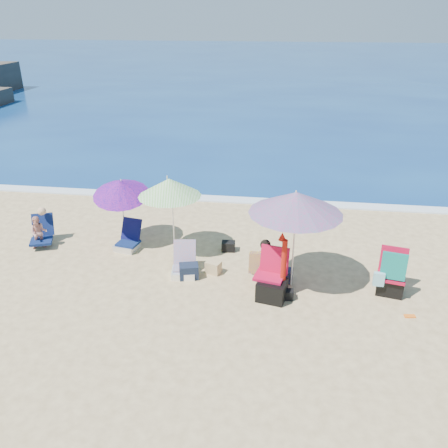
# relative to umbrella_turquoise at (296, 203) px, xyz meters

# --- Properties ---
(ground) EXTENTS (120.00, 120.00, 0.00)m
(ground) POSITION_rel_umbrella_turquoise_xyz_m (-1.20, -0.47, -1.90)
(ground) COLOR #D8BC84
(ground) RESTS_ON ground
(sea) EXTENTS (120.00, 80.00, 0.12)m
(sea) POSITION_rel_umbrella_turquoise_xyz_m (-1.20, 44.53, -1.95)
(sea) COLOR navy
(sea) RESTS_ON ground
(foam) EXTENTS (120.00, 0.50, 0.04)m
(foam) POSITION_rel_umbrella_turquoise_xyz_m (-1.20, 4.63, -1.88)
(foam) COLOR white
(foam) RESTS_ON ground
(umbrella_turquoise) EXTENTS (2.02, 2.02, 2.16)m
(umbrella_turquoise) POSITION_rel_umbrella_turquoise_xyz_m (0.00, 0.00, 0.00)
(umbrella_turquoise) COLOR white
(umbrella_turquoise) RESTS_ON ground
(umbrella_striped) EXTENTS (1.78, 1.78, 1.93)m
(umbrella_striped) POSITION_rel_umbrella_turquoise_xyz_m (-2.83, 1.06, -0.21)
(umbrella_striped) COLOR white
(umbrella_striped) RESTS_ON ground
(umbrella_blue) EXTENTS (1.61, 1.65, 1.84)m
(umbrella_blue) POSITION_rel_umbrella_turquoise_xyz_m (-4.09, 1.31, -0.39)
(umbrella_blue) COLOR white
(umbrella_blue) RESTS_ON ground
(furled_umbrella) EXTENTS (0.22, 0.21, 1.44)m
(furled_umbrella) POSITION_rel_umbrella_turquoise_xyz_m (-0.18, -0.46, -1.11)
(furled_umbrella) COLOR #A3150B
(furled_umbrella) RESTS_ON ground
(chair_navy) EXTENTS (0.63, 0.71, 0.70)m
(chair_navy) POSITION_rel_umbrella_turquoise_xyz_m (-3.96, 1.13, -1.71)
(chair_navy) COLOR #0D1E4B
(chair_navy) RESTS_ON ground
(chair_rainbow) EXTENTS (0.58, 0.73, 0.71)m
(chair_rainbow) POSITION_rel_umbrella_turquoise_xyz_m (-2.34, 0.14, -1.71)
(chair_rainbow) COLOR #BF5A43
(chair_rainbow) RESTS_ON ground
(camp_chair_left) EXTENTS (0.73, 0.77, 1.01)m
(camp_chair_left) POSITION_rel_umbrella_turquoise_xyz_m (-0.38, -0.50, -1.59)
(camp_chair_left) COLOR #B60D35
(camp_chair_left) RESTS_ON ground
(camp_chair_right) EXTENTS (0.72, 0.68, 1.00)m
(camp_chair_right) POSITION_rel_umbrella_turquoise_xyz_m (2.02, -0.02, -1.54)
(camp_chair_right) COLOR red
(camp_chair_right) RESTS_ON ground
(person_center) EXTENTS (0.66, 0.57, 0.95)m
(person_center) POSITION_rel_umbrella_turquoise_xyz_m (-0.57, 0.17, -1.44)
(person_center) COLOR tan
(person_center) RESTS_ON ground
(person_left) EXTENTS (0.71, 0.89, 0.94)m
(person_left) POSITION_rel_umbrella_turquoise_xyz_m (-6.11, 0.93, -1.47)
(person_left) COLOR tan
(person_left) RESTS_ON ground
(bag_navy_a) EXTENTS (0.47, 0.39, 0.32)m
(bag_navy_a) POSITION_rel_umbrella_turquoise_xyz_m (-2.20, 0.00, -1.74)
(bag_navy_a) COLOR #161F32
(bag_navy_a) RESTS_ON ground
(bag_black_a) EXTENTS (0.34, 0.26, 0.24)m
(bag_black_a) POSITION_rel_umbrella_turquoise_xyz_m (-1.51, 1.36, -1.78)
(bag_black_a) COLOR black
(bag_black_a) RESTS_ON ground
(bag_tan) EXTENTS (0.38, 0.32, 0.27)m
(bag_tan) POSITION_rel_umbrella_turquoise_xyz_m (-1.71, 0.28, -1.76)
(bag_tan) COLOR tan
(bag_tan) RESTS_ON ground
(bag_navy_b) EXTENTS (0.41, 0.34, 0.28)m
(bag_navy_b) POSITION_rel_umbrella_turquoise_xyz_m (-0.16, 0.17, -1.76)
(bag_navy_b) COLOR #191F38
(bag_navy_b) RESTS_ON ground
(bag_black_b) EXTENTS (0.27, 0.20, 0.20)m
(bag_black_b) POSITION_rel_umbrella_turquoise_xyz_m (-0.07, -0.53, -1.80)
(bag_black_b) COLOR black
(bag_black_b) RESTS_ON ground
(orange_item) EXTENTS (0.22, 0.12, 0.03)m
(orange_item) POSITION_rel_umbrella_turquoise_xyz_m (2.28, -0.82, -1.88)
(orange_item) COLOR orange
(orange_item) RESTS_ON ground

